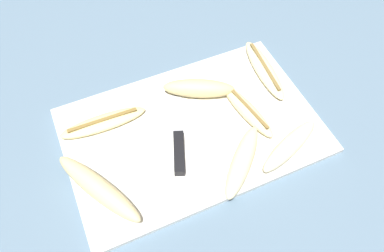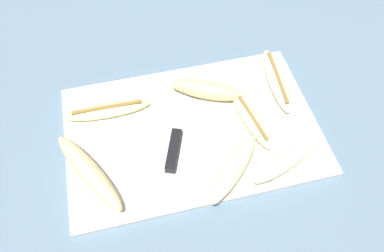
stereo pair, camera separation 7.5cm
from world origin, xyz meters
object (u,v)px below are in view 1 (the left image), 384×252
Objects in this scene: banana_cream_curved at (242,161)px; banana_spotted_left at (199,88)px; banana_mellow_near at (98,188)px; banana_bright_far at (290,146)px; knife at (179,144)px; banana_soft_right at (264,69)px; banana_golden_short at (103,122)px; banana_ripe_center at (248,111)px.

banana_spotted_left is (-0.00, 0.19, 0.00)m from banana_cream_curved.
banana_bright_far is (0.36, -0.06, -0.00)m from banana_mellow_near.
banana_soft_right is (0.25, 0.10, 0.00)m from knife.
banana_golden_short is 1.15× the size of banana_spotted_left.
banana_mellow_near is at bearing -171.71° from banana_ripe_center.
banana_mellow_near is 0.29m from banana_spotted_left.
banana_spotted_left is at bearing 70.06° from knife.
banana_bright_far is at bearing -33.02° from banana_golden_short.
banana_spotted_left is at bearing 27.81° from banana_mellow_near.
banana_spotted_left is (-0.10, 0.20, 0.00)m from banana_bright_far.
banana_ripe_center is at bearing 26.64° from knife.
banana_golden_short is 0.96× the size of banana_soft_right.
banana_golden_short is at bearing 158.70° from knife.
banana_soft_right is 0.16m from banana_spotted_left.
banana_ripe_center is at bearing -18.40° from banana_golden_short.
banana_golden_short is at bearing 161.60° from banana_ripe_center.
banana_soft_right is 0.20m from banana_bright_far.
banana_soft_right reaches higher than knife.
knife is at bearing 10.79° from banana_mellow_near.
banana_ripe_center is (0.28, -0.09, 0.00)m from banana_golden_short.
banana_mellow_near is (-0.17, -0.03, 0.01)m from knife.
knife is 1.29× the size of banana_spotted_left.
banana_soft_right reaches higher than banana_golden_short.
banana_cream_curved reaches higher than knife.
banana_ripe_center is (0.07, 0.10, -0.01)m from banana_cream_curved.
banana_spotted_left reaches higher than banana_golden_short.
banana_ripe_center reaches higher than banana_soft_right.
knife is 0.14m from banana_spotted_left.
banana_golden_short is at bearing 146.98° from banana_bright_far.
knife is 1.08× the size of banana_soft_right.
banana_bright_far is at bearing -3.94° from banana_cream_curved.
banana_soft_right is at bearing 73.50° from banana_bright_far.
banana_cream_curved is 0.74× the size of banana_mellow_near.
banana_bright_far is 0.22m from banana_spotted_left.
banana_ripe_center is at bearing 106.00° from banana_bright_far.
banana_cream_curved is 0.12m from banana_ripe_center.
banana_cream_curved is 0.25m from banana_soft_right.
banana_cream_curved is 0.90× the size of banana_bright_far.
banana_mellow_near is 1.06× the size of banana_soft_right.
banana_mellow_near reaches higher than banana_golden_short.
banana_bright_far is (0.03, -0.11, 0.01)m from banana_ripe_center.
banana_soft_right is at bearing 17.82° from banana_mellow_near.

